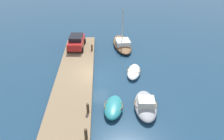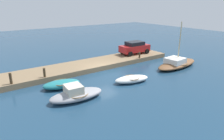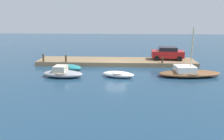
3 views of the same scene
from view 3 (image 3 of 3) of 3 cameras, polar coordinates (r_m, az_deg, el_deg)
The scene contains 10 objects.
ground_plane at distance 27.42m, azimuth 0.97°, elevation 0.59°, with size 84.00×84.00×0.00m, color navy.
dock_platform at distance 29.45m, azimuth 1.10°, elevation 2.09°, with size 19.93×3.71×0.53m, color #846B4C.
motorboat_grey at distance 23.98m, azimuth -12.26°, elevation -0.72°, with size 4.29×2.19×1.19m.
rowboat_white at distance 23.41m, azimuth 1.58°, elevation -1.06°, with size 3.51×2.10×0.61m.
rowboat_teal at distance 26.56m, azimuth -10.86°, elevation 0.65°, with size 3.37×2.05×0.69m.
sailboat_brown at distance 24.89m, azimuth 18.58°, elevation -0.59°, with size 6.57×2.73×5.08m.
mooring_post_west at distance 28.14m, azimuth 12.46°, elevation 2.46°, with size 0.21×0.21×0.72m, color #47331E.
mooring_post_mid_west at distance 28.58m, azimuth -11.41°, elevation 2.83°, with size 0.22×0.22×0.85m, color #47331E.
mooring_post_mid_east at distance 29.38m, azimuth -16.75°, elevation 2.92°, with size 0.22×0.22×0.96m, color #47331E.
parked_car at distance 30.13m, azimuth 13.66°, elevation 4.13°, with size 4.07×2.18×1.63m.
Camera 3 is at (-0.81, 26.61, 6.58)m, focal length 36.67 mm.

